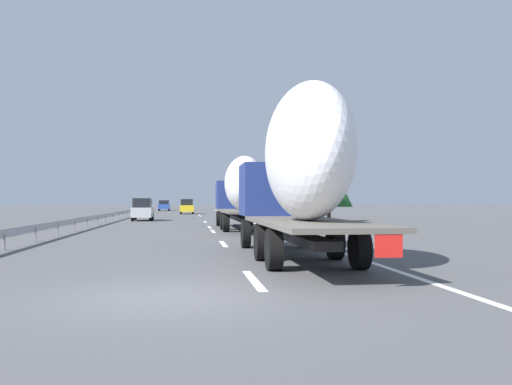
{
  "coord_description": "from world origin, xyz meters",
  "views": [
    {
      "loc": [
        -10.28,
        -0.36,
        1.74
      ],
      "look_at": [
        19.72,
        -4.0,
        2.18
      ],
      "focal_mm": 39.66,
      "sensor_mm": 36.0,
      "label": 1
    }
  ],
  "objects_px": {
    "car_silver_hatch": "(143,210)",
    "car_blue_sedan": "(164,205)",
    "truck_lead": "(242,189)",
    "road_sign": "(261,196)",
    "truck_trailing": "(299,169)",
    "car_yellow_coupe": "(187,207)"
  },
  "relations": [
    {
      "from": "truck_trailing",
      "to": "road_sign",
      "type": "bearing_deg",
      "value": -5.46
    },
    {
      "from": "truck_trailing",
      "to": "car_yellow_coupe",
      "type": "bearing_deg",
      "value": 3.22
    },
    {
      "from": "truck_trailing",
      "to": "truck_lead",
      "type": "bearing_deg",
      "value": -0.0
    },
    {
      "from": "car_blue_sedan",
      "to": "road_sign",
      "type": "relative_size",
      "value": 1.52
    },
    {
      "from": "car_blue_sedan",
      "to": "road_sign",
      "type": "height_order",
      "value": "road_sign"
    },
    {
      "from": "truck_trailing",
      "to": "road_sign",
      "type": "relative_size",
      "value": 3.96
    },
    {
      "from": "truck_lead",
      "to": "car_blue_sedan",
      "type": "distance_m",
      "value": 66.17
    },
    {
      "from": "truck_trailing",
      "to": "car_blue_sedan",
      "type": "relative_size",
      "value": 2.61
    },
    {
      "from": "car_yellow_coupe",
      "to": "road_sign",
      "type": "distance_m",
      "value": 27.4
    },
    {
      "from": "truck_lead",
      "to": "road_sign",
      "type": "height_order",
      "value": "truck_lead"
    },
    {
      "from": "car_silver_hatch",
      "to": "car_blue_sedan",
      "type": "relative_size",
      "value": 0.89
    },
    {
      "from": "truck_lead",
      "to": "truck_trailing",
      "type": "distance_m",
      "value": 17.67
    },
    {
      "from": "car_silver_hatch",
      "to": "car_blue_sedan",
      "type": "height_order",
      "value": "car_silver_hatch"
    },
    {
      "from": "truck_lead",
      "to": "road_sign",
      "type": "xyz_separation_m",
      "value": [
        14.79,
        -3.1,
        -0.26
      ]
    },
    {
      "from": "car_blue_sedan",
      "to": "truck_lead",
      "type": "bearing_deg",
      "value": -173.68
    },
    {
      "from": "car_silver_hatch",
      "to": "car_yellow_coupe",
      "type": "relative_size",
      "value": 0.99
    },
    {
      "from": "car_silver_hatch",
      "to": "car_blue_sedan",
      "type": "bearing_deg",
      "value": 0.17
    },
    {
      "from": "truck_trailing",
      "to": "car_silver_hatch",
      "type": "height_order",
      "value": "truck_trailing"
    },
    {
      "from": "truck_lead",
      "to": "road_sign",
      "type": "bearing_deg",
      "value": -11.84
    },
    {
      "from": "truck_trailing",
      "to": "road_sign",
      "type": "xyz_separation_m",
      "value": [
        32.46,
        -3.1,
        -0.5
      ]
    },
    {
      "from": "car_silver_hatch",
      "to": "car_yellow_coupe",
      "type": "bearing_deg",
      "value": -8.67
    },
    {
      "from": "truck_lead",
      "to": "car_silver_hatch",
      "type": "relative_size",
      "value": 3.33
    }
  ]
}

